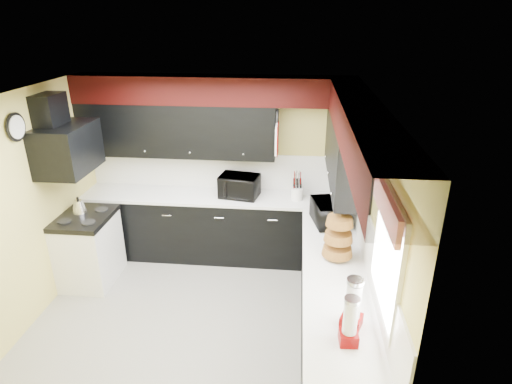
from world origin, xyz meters
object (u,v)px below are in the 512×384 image
Objects in this scene: knife_block at (297,189)px; kettle at (79,206)px; toaster_oven at (239,186)px; microwave at (328,213)px; utensil_crock at (297,194)px.

knife_block reaches higher than kettle.
microwave is at bearing -21.24° from toaster_oven.
toaster_oven is at bearing -178.76° from knife_block.
toaster_oven is 2.89× the size of kettle.
kettle is at bearing -167.20° from utensil_crock.
knife_block is 1.36× the size of kettle.
microwave is (1.14, -0.68, -0.01)m from toaster_oven.
microwave is 2.06× the size of knife_block.
kettle is at bearing -168.15° from knife_block.
toaster_oven reaches higher than knife_block.
utensil_crock is 0.69× the size of knife_block.
kettle is at bearing 76.56° from microwave.
utensil_crock is 0.93× the size of kettle.
kettle is at bearing -151.77° from toaster_oven.
knife_block is at bearing 14.04° from microwave.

